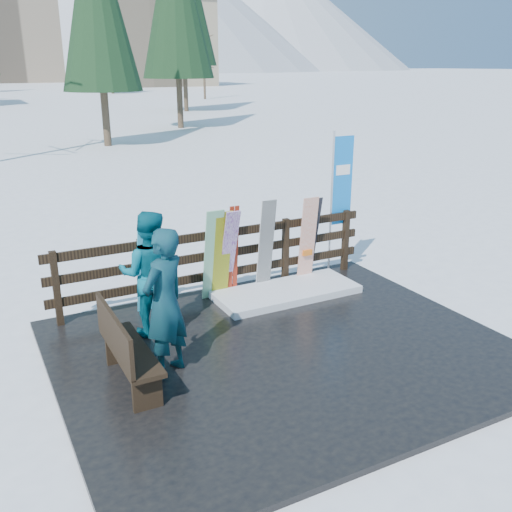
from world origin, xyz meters
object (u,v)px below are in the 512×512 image
person_back (150,274)px  snowboard_2 (222,255)px  snowboard_4 (266,245)px  bench (124,347)px  snowboard_3 (228,254)px  snowboard_1 (213,255)px  person_front (165,303)px  snowboard_5 (308,240)px  snowboard_0 (147,270)px  rental_flag (340,186)px

person_back → snowboard_2: bearing=-129.2°
snowboard_2 → snowboard_4: size_ratio=0.95×
bench → snowboard_3: snowboard_3 is taller
snowboard_1 → snowboard_4: (0.97, -0.00, 0.02)m
snowboard_3 → person_front: 2.55m
snowboard_3 → person_front: size_ratio=0.84×
snowboard_4 → snowboard_5: 0.83m
snowboard_0 → snowboard_4: snowboard_4 is taller
snowboard_5 → person_front: person_front is taller
snowboard_3 → snowboard_4: 0.70m
snowboard_0 → snowboard_2: (1.26, 0.00, 0.05)m
snowboard_0 → snowboard_4: size_ratio=0.89×
snowboard_1 → person_front: 2.37m
bench → snowboard_0: 2.13m
snowboard_5 → rental_flag: 1.20m
snowboard_2 → snowboard_3: snowboard_3 is taller
person_back → rental_flag: bearing=-141.2°
bench → person_front: bearing=6.4°
snowboard_0 → snowboard_2: bearing=0.0°
snowboard_2 → person_back: person_back is taller
snowboard_1 → snowboard_2: (0.16, 0.00, -0.02)m
person_back → bench: bearing=84.5°
bench → snowboard_4: (2.97, 1.92, 0.29)m
snowboard_4 → rental_flag: bearing=9.2°
rental_flag → person_back: rental_flag is taller
snowboard_4 → person_back: 2.33m
snowboard_5 → person_front: size_ratio=0.82×
bench → person_back: (0.74, 1.24, 0.39)m
snowboard_0 → snowboard_5: bearing=0.0°
rental_flag → person_back: bearing=-166.3°
snowboard_5 → person_back: (-3.06, -0.68, 0.13)m
person_front → rental_flag: bearing=176.1°
snowboard_0 → snowboard_2: size_ratio=0.94×
bench → person_back: person_back is taller
snowboard_1 → snowboard_2: snowboard_1 is taller
bench → person_back: size_ratio=0.83×
snowboard_4 → snowboard_1: bearing=180.0°
snowboard_0 → snowboard_3: snowboard_3 is taller
bench → snowboard_5: size_ratio=0.96×
bench → rental_flag: 5.24m
snowboard_4 → person_back: person_back is taller
snowboard_1 → snowboard_5: bearing=0.0°
bench → rental_flag: rental_flag is taller
snowboard_2 → snowboard_4: (0.82, -0.00, 0.05)m
snowboard_4 → snowboard_0: bearing=180.0°
snowboard_1 → snowboard_4: size_ratio=0.98×
snowboard_5 → snowboard_4: bearing=-180.0°
snowboard_1 → snowboard_4: snowboard_4 is taller
snowboard_5 → person_back: bearing=-167.5°
person_front → person_back: 1.20m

